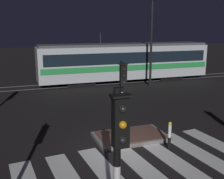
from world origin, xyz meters
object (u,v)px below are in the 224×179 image
object	(u,v)px
street_lamp_trackside_right	(153,28)
tram	(125,61)
bollard_island_edge	(169,136)
traffic_light_median_centre	(122,86)
traffic_light_kerb_mid_left	(119,152)

from	to	relation	value
street_lamp_trackside_right	tram	size ratio (longest dim) A/B	0.48
bollard_island_edge	tram	bearing A→B (deg)	74.92
traffic_light_median_centre	bollard_island_edge	world-z (taller)	traffic_light_median_centre
traffic_light_kerb_mid_left	traffic_light_median_centre	xyz separation A→B (m)	(2.64, 6.53, -0.24)
street_lamp_trackside_right	bollard_island_edge	world-z (taller)	street_lamp_trackside_right
traffic_light_kerb_mid_left	street_lamp_trackside_right	world-z (taller)	street_lamp_trackside_right
street_lamp_trackside_right	bollard_island_edge	size ratio (longest dim) A/B	6.45
traffic_light_median_centre	tram	xyz separation A→B (m)	(4.57, 10.97, -0.32)
bollard_island_edge	traffic_light_median_centre	bearing A→B (deg)	112.20
street_lamp_trackside_right	bollard_island_edge	xyz separation A→B (m)	(-4.61, -10.39, -3.98)
tram	traffic_light_median_centre	bearing A→B (deg)	-112.64
street_lamp_trackside_right	bollard_island_edge	bearing A→B (deg)	-113.92
traffic_light_median_centre	bollard_island_edge	xyz separation A→B (m)	(0.98, -2.39, -1.51)
traffic_light_median_centre	bollard_island_edge	bearing A→B (deg)	-67.80
tram	traffic_light_kerb_mid_left	bearing A→B (deg)	-112.41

